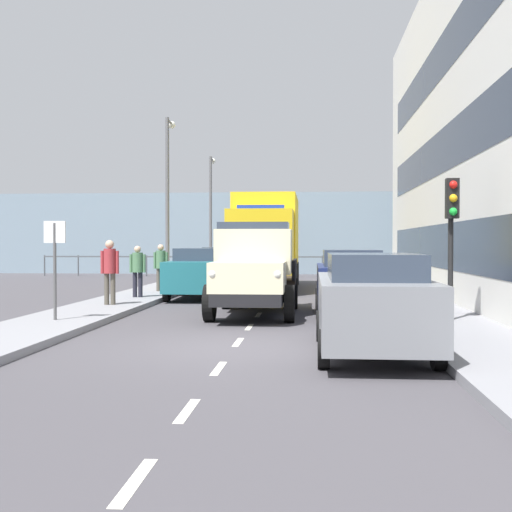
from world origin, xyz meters
name	(u,v)px	position (x,y,z in m)	size (l,w,h in m)	color
ground_plane	(264,308)	(0.00, -7.47, 0.00)	(80.00, 80.00, 0.00)	#423F44
sidewalk_left	(418,307)	(-4.44, -7.47, 0.07)	(2.11, 37.31, 0.15)	gray
sidewalk_right	(115,304)	(4.44, -7.47, 0.07)	(2.11, 37.31, 0.15)	gray
road_centreline_markings	(262,310)	(0.00, -6.98, 0.00)	(0.12, 33.88, 0.01)	silver
sea_horizon	(289,233)	(0.00, -29.13, 2.50)	(80.00, 0.80, 5.00)	gray
seawall_railing	(287,261)	(0.00, -25.53, 0.92)	(28.08, 0.08, 1.20)	#4C5156
truck_vintage_cream	(254,271)	(0.09, -5.28, 1.18)	(2.17, 5.64, 2.43)	black
lorry_cargo_yellow	(266,239)	(0.48, -15.51, 2.08)	(2.58, 8.20, 3.87)	gold
car_grey_kerbside_near	(372,302)	(-2.43, 0.48, 0.90)	(1.88, 4.59, 1.72)	slate
car_navy_kerbside_1	(350,281)	(-2.43, -5.99, 0.90)	(1.84, 4.17, 1.72)	navy
car_teal_oppositeside_0	(199,272)	(2.43, -10.61, 0.90)	(1.84, 4.27, 1.72)	#1E6670
car_white_oppositeside_1	(222,267)	(2.43, -16.33, 0.89)	(1.80, 3.94, 1.72)	white
car_black_oppositeside_2	(237,262)	(2.43, -22.33, 0.90)	(1.86, 4.69, 1.72)	black
pedestrian_strolling	(110,266)	(4.30, -6.54, 1.24)	(0.53, 0.34, 1.83)	#4C473D
pedestrian_by_lamp	(138,267)	(4.20, -9.20, 1.12)	(0.53, 0.34, 1.66)	black
pedestrian_couple_b	(161,264)	(4.07, -11.94, 1.15)	(0.53, 0.34, 1.70)	#4C473D
traffic_light_near	(452,218)	(-4.55, -3.42, 2.47)	(0.28, 0.41, 3.20)	black
lamp_post_promenade	(168,186)	(4.53, -15.36, 4.24)	(0.32, 1.14, 6.93)	#59595B
lamp_post_far	(211,204)	(4.24, -25.29, 4.07)	(0.32, 1.14, 6.59)	#59595B
street_sign	(55,252)	(4.42, -2.76, 1.68)	(0.50, 0.07, 2.25)	#4C4C4C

